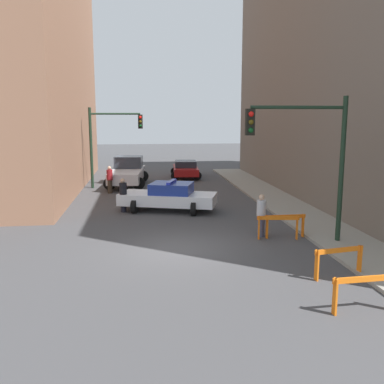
{
  "coord_description": "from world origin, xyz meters",
  "views": [
    {
      "loc": [
        -1.25,
        -14.48,
        4.59
      ],
      "look_at": [
        1.13,
        5.14,
        1.12
      ],
      "focal_mm": 40.0,
      "sensor_mm": 36.0,
      "label": 1
    }
  ],
  "objects_px": {
    "police_car": "(169,196)",
    "barrier_corner": "(285,222)",
    "traffic_light_far": "(108,136)",
    "pedestrian_sidewalk": "(261,215)",
    "traffic_light_near": "(311,148)",
    "barrier_front": "(364,288)",
    "white_truck": "(128,172)",
    "barrier_mid": "(339,257)",
    "parked_car_near": "(185,169)",
    "barrier_back": "(278,224)",
    "pedestrian_crossing": "(123,195)",
    "pedestrian_corner": "(110,179)"
  },
  "relations": [
    {
      "from": "barrier_front",
      "to": "pedestrian_corner",
      "type": "bearing_deg",
      "value": 112.31
    },
    {
      "from": "police_car",
      "to": "barrier_front",
      "type": "relative_size",
      "value": 3.15
    },
    {
      "from": "barrier_corner",
      "to": "parked_car_near",
      "type": "bearing_deg",
      "value": 96.85
    },
    {
      "from": "barrier_back",
      "to": "barrier_corner",
      "type": "height_order",
      "value": "same"
    },
    {
      "from": "white_truck",
      "to": "barrier_front",
      "type": "xyz_separation_m",
      "value": [
        6.05,
        -20.29,
        -0.29
      ]
    },
    {
      "from": "police_car",
      "to": "parked_car_near",
      "type": "xyz_separation_m",
      "value": [
        2.07,
        11.7,
        -0.05
      ]
    },
    {
      "from": "police_car",
      "to": "parked_car_near",
      "type": "relative_size",
      "value": 1.14
    },
    {
      "from": "barrier_front",
      "to": "barrier_corner",
      "type": "xyz_separation_m",
      "value": [
        0.31,
        6.42,
        0.0
      ]
    },
    {
      "from": "barrier_corner",
      "to": "white_truck",
      "type": "bearing_deg",
      "value": 114.64
    },
    {
      "from": "police_car",
      "to": "barrier_back",
      "type": "height_order",
      "value": "police_car"
    },
    {
      "from": "pedestrian_corner",
      "to": "barrier_mid",
      "type": "distance_m",
      "value": 16.76
    },
    {
      "from": "traffic_light_far",
      "to": "barrier_corner",
      "type": "height_order",
      "value": "traffic_light_far"
    },
    {
      "from": "pedestrian_crossing",
      "to": "pedestrian_corner",
      "type": "relative_size",
      "value": 1.0
    },
    {
      "from": "traffic_light_far",
      "to": "pedestrian_crossing",
      "type": "bearing_deg",
      "value": -81.04
    },
    {
      "from": "traffic_light_far",
      "to": "barrier_mid",
      "type": "relative_size",
      "value": 3.28
    },
    {
      "from": "traffic_light_near",
      "to": "police_car",
      "type": "height_order",
      "value": "traffic_light_near"
    },
    {
      "from": "traffic_light_far",
      "to": "pedestrian_sidewalk",
      "type": "xyz_separation_m",
      "value": [
        6.65,
        -12.58,
        -2.54
      ]
    },
    {
      "from": "barrier_back",
      "to": "pedestrian_crossing",
      "type": "bearing_deg",
      "value": 137.21
    },
    {
      "from": "police_car",
      "to": "barrier_corner",
      "type": "bearing_deg",
      "value": -124.77
    },
    {
      "from": "pedestrian_crossing",
      "to": "barrier_front",
      "type": "distance_m",
      "value": 13.23
    },
    {
      "from": "traffic_light_far",
      "to": "pedestrian_corner",
      "type": "height_order",
      "value": "traffic_light_far"
    },
    {
      "from": "police_car",
      "to": "white_truck",
      "type": "height_order",
      "value": "white_truck"
    },
    {
      "from": "traffic_light_far",
      "to": "police_car",
      "type": "distance_m",
      "value": 8.69
    },
    {
      "from": "traffic_light_far",
      "to": "white_truck",
      "type": "bearing_deg",
      "value": 40.74
    },
    {
      "from": "white_truck",
      "to": "barrier_mid",
      "type": "height_order",
      "value": "white_truck"
    },
    {
      "from": "barrier_mid",
      "to": "barrier_back",
      "type": "distance_m",
      "value": 4.07
    },
    {
      "from": "traffic_light_near",
      "to": "barrier_back",
      "type": "bearing_deg",
      "value": 137.9
    },
    {
      "from": "traffic_light_far",
      "to": "police_car",
      "type": "height_order",
      "value": "traffic_light_far"
    },
    {
      "from": "white_truck",
      "to": "barrier_mid",
      "type": "relative_size",
      "value": 3.51
    },
    {
      "from": "barrier_mid",
      "to": "barrier_back",
      "type": "relative_size",
      "value": 0.99
    },
    {
      "from": "traffic_light_near",
      "to": "barrier_back",
      "type": "relative_size",
      "value": 3.27
    },
    {
      "from": "police_car",
      "to": "barrier_front",
      "type": "distance_m",
      "value": 12.35
    },
    {
      "from": "traffic_light_near",
      "to": "barrier_back",
      "type": "distance_m",
      "value": 3.13
    },
    {
      "from": "traffic_light_near",
      "to": "police_car",
      "type": "relative_size",
      "value": 1.03
    },
    {
      "from": "traffic_light_near",
      "to": "barrier_back",
      "type": "xyz_separation_m",
      "value": [
        -0.85,
        0.77,
        -2.91
      ]
    },
    {
      "from": "pedestrian_sidewalk",
      "to": "barrier_front",
      "type": "height_order",
      "value": "pedestrian_sidewalk"
    },
    {
      "from": "pedestrian_crossing",
      "to": "barrier_back",
      "type": "height_order",
      "value": "pedestrian_crossing"
    },
    {
      "from": "traffic_light_near",
      "to": "barrier_corner",
      "type": "bearing_deg",
      "value": 117.41
    },
    {
      "from": "barrier_back",
      "to": "barrier_corner",
      "type": "distance_m",
      "value": 0.4
    },
    {
      "from": "pedestrian_sidewalk",
      "to": "barrier_mid",
      "type": "xyz_separation_m",
      "value": [
        1.01,
        -4.52,
        -0.24
      ]
    },
    {
      "from": "traffic_light_far",
      "to": "barrier_front",
      "type": "relative_size",
      "value": 3.25
    },
    {
      "from": "traffic_light_near",
      "to": "pedestrian_crossing",
      "type": "distance_m",
      "value": 9.69
    },
    {
      "from": "barrier_mid",
      "to": "barrier_corner",
      "type": "relative_size",
      "value": 0.99
    },
    {
      "from": "police_car",
      "to": "pedestrian_crossing",
      "type": "height_order",
      "value": "pedestrian_crossing"
    },
    {
      "from": "traffic_light_near",
      "to": "barrier_corner",
      "type": "relative_size",
      "value": 3.25
    },
    {
      "from": "traffic_light_far",
      "to": "pedestrian_sidewalk",
      "type": "bearing_deg",
      "value": -62.13
    },
    {
      "from": "barrier_corner",
      "to": "traffic_light_far",
      "type": "bearing_deg",
      "value": 120.35
    },
    {
      "from": "barrier_back",
      "to": "barrier_corner",
      "type": "xyz_separation_m",
      "value": [
        0.35,
        0.2,
        0.0
      ]
    },
    {
      "from": "pedestrian_sidewalk",
      "to": "traffic_light_near",
      "type": "bearing_deg",
      "value": -78.18
    },
    {
      "from": "pedestrian_corner",
      "to": "police_car",
      "type": "bearing_deg",
      "value": -13.27
    }
  ]
}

